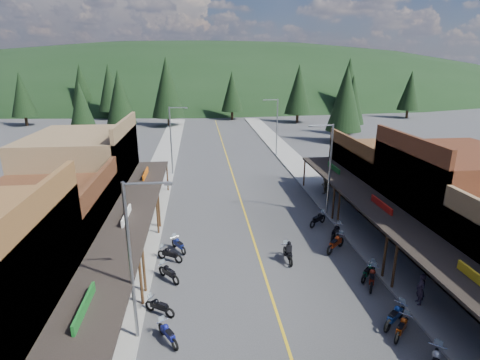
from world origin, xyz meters
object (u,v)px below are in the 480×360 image
object	(u,v)px
bike_west_6	(159,306)
bike_east_9	(336,232)
streetlight_0	(133,257)
bike_east_7	(369,271)
pine_3	(232,91)
pine_8	(81,108)
pedestrian_east_b	(324,185)
pine_11	(346,99)
bike_east_5	(395,315)
bike_east_6	(372,277)
rider_on_bike	(288,253)
bike_west_5	(168,333)
bike_east_10	(318,219)
pedestrian_east_a	(421,289)
bike_east_4	(402,327)
shop_east_2	(450,199)
shop_west_3	(86,173)
streetlight_1	(172,138)
pine_2	(167,87)
bike_west_9	(179,244)
pine_6	(410,90)
streetlight_3	(276,125)
bike_west_7	(169,272)
pine_4	(299,89)
streetlight_2	(328,166)
bike_east_8	(336,243)
shop_west_2	(47,230)
pine_1	(110,88)
pine_10	(120,97)
pine_7	(81,86)
bike_west_8	(170,254)
pine_9	(352,99)
shop_east_3	(384,174)
pine_5	(349,82)
pine_0	(22,94)

from	to	relation	value
bike_west_6	bike_east_9	bearing A→B (deg)	-25.45
streetlight_0	bike_east_7	xyz separation A→B (m)	(13.25, 3.84, -3.92)
pine_3	pine_8	bearing A→B (deg)	-135.00
bike_east_7	pedestrian_east_b	xyz separation A→B (m)	(2.23, 15.30, 0.51)
pine_11	bike_east_5	xyz separation A→B (m)	(-14.26, -44.42, -6.59)
bike_east_6	rider_on_bike	bearing A→B (deg)	168.76
bike_west_5	bike_east_10	xyz separation A→B (m)	(11.23, 12.29, 0.07)
bike_west_5	pedestrian_east_a	world-z (taller)	pedestrian_east_a
bike_west_5	bike_east_4	world-z (taller)	bike_east_4
shop_east_2	bike_west_5	xyz separation A→B (m)	(-19.39, -8.10, -2.99)
shop_west_3	streetlight_1	distance (m)	12.73
pine_2	bike_west_9	xyz separation A→B (m)	(4.48, -55.29, -7.44)
pine_6	bike_west_9	distance (m)	80.28
streetlight_3	bike_east_6	world-z (taller)	streetlight_3
bike_west_7	pine_4	bearing A→B (deg)	29.77
streetlight_2	bike_east_5	bearing A→B (deg)	-94.80
bike_west_7	bike_east_8	xyz separation A→B (m)	(11.49, 2.56, 0.06)
shop_west_2	bike_east_8	world-z (taller)	shop_west_2
pine_1	shop_west_2	bearing A→B (deg)	-81.47
pine_10	pine_7	bearing A→B (deg)	118.30
bike_west_9	shop_west_2	bearing A→B (deg)	156.27
bike_west_6	bike_west_8	bearing A→B (deg)	31.46
pine_9	bike_east_6	size ratio (longest dim) A/B	5.15
streetlight_3	pine_10	bearing A→B (deg)	141.29
pine_4	rider_on_bike	world-z (taller)	pine_4
shop_east_2	streetlight_0	size ratio (longest dim) A/B	1.36
pine_1	bike_east_10	world-z (taller)	pine_1
bike_east_8	pine_2	bearing A→B (deg)	153.70
bike_east_8	shop_east_3	bearing A→B (deg)	98.18
pine_9	pedestrian_east_a	bearing A→B (deg)	-107.86
shop_west_3	pine_7	size ratio (longest dim) A/B	0.87
pine_1	bike_east_9	size ratio (longest dim) A/B	5.88
pine_2	bike_west_6	size ratio (longest dim) A/B	7.52
pine_5	bike_west_7	distance (m)	83.55
pine_7	bike_east_6	xyz separation A→B (m)	(38.15, -78.96, -6.64)
bike_east_6	rider_on_bike	xyz separation A→B (m)	(-4.29, 3.45, 0.03)
pine_10	bike_west_8	xyz separation A→B (m)	(11.95, -48.63, -6.23)
streetlight_0	streetlight_2	bearing A→B (deg)	45.20
shop_west_2	pine_11	world-z (taller)	pine_11
shop_west_2	pedestrian_east_a	xyz separation A→B (m)	(21.63, -6.76, -1.48)
streetlight_1	bike_west_5	distance (m)	28.71
pine_5	bike_east_9	world-z (taller)	pine_5
pine_8	pine_11	distance (m)	42.06
pine_8	bike_west_5	size ratio (longest dim) A/B	5.39
bike_east_6	bike_east_7	world-z (taller)	bike_east_6
pine_2	bike_east_7	xyz separation A→B (m)	(16.29, -60.16, -7.45)
pine_4	rider_on_bike	distance (m)	62.01
pine_0	pine_8	size ratio (longest dim) A/B	1.10
pine_3	pine_5	xyz separation A→B (m)	(30.00, 6.00, 1.51)
bike_east_6	rider_on_bike	world-z (taller)	rider_on_bike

